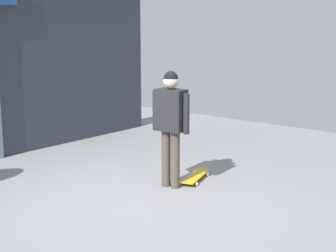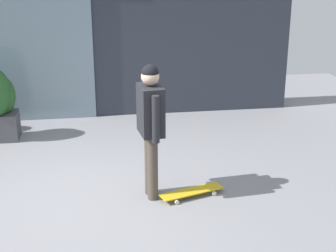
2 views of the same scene
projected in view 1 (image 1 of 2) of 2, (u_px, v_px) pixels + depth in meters
name	position (u px, v px, depth m)	size (l,w,h in m)	color
ground_plane	(134.00, 201.00, 6.78)	(12.00, 12.00, 0.00)	gray
skateboarder	(171.00, 117.00, 7.17)	(0.31, 0.61, 1.69)	#4C4238
skateboard	(196.00, 176.00, 7.68)	(0.85, 0.44, 0.08)	gold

